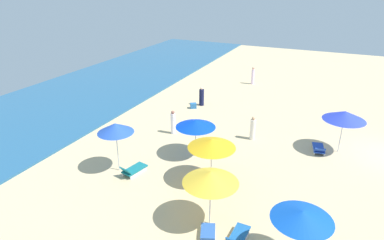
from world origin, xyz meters
TOP-DOWN VIEW (x-y plane):
  - ocean at (0.00, 24.05)m, footprint 60.00×11.91m
  - umbrella_0 at (-10.36, 3.86)m, footprint 2.15×2.15m
  - umbrella_1 at (-4.55, 10.40)m, footprint 2.26×2.26m
  - umbrella_2 at (-9.64, 7.49)m, footprint 2.29×2.29m
  - lounge_chair_2_0 at (-10.23, 6.07)m, footprint 1.50×0.63m
  - lounge_chair_2_1 at (-10.61, 7.18)m, footprint 1.47×1.01m
  - umbrella_3 at (-6.70, 8.59)m, footprint 2.36×2.36m
  - umbrella_4 at (-7.69, 13.50)m, footprint 1.88×1.88m
  - lounge_chair_4_0 at (-7.68, 12.60)m, footprint 1.57×0.93m
  - umbrella_5 at (-0.52, 2.87)m, footprint 2.40×2.40m
  - lounge_chair_5_0 at (-1.08, 3.93)m, footprint 1.57×0.88m
  - beachgoer_0 at (-1.02, 7.99)m, footprint 0.43×0.43m
  - beachgoer_1 at (10.81, 11.16)m, footprint 0.40×0.40m
  - beachgoer_2 at (-2.37, 12.99)m, footprint 0.39×0.39m
  - beachgoer_3 at (3.35, 13.38)m, footprint 0.55×0.55m
  - cooler_box_0 at (2.44, 13.70)m, footprint 0.54×0.58m

SIDE VIEW (x-z plane):
  - ocean at x=0.00m, z-range 0.00..0.12m
  - cooler_box_0 at x=2.44m, z-range 0.00..0.42m
  - lounge_chair_5_0 at x=-1.08m, z-range -0.07..0.52m
  - lounge_chair_4_0 at x=-7.68m, z-range -0.08..0.56m
  - lounge_chair_2_1 at x=-10.61m, z-range -0.11..0.59m
  - lounge_chair_2_0 at x=-10.23m, z-range -0.09..0.61m
  - beachgoer_3 at x=3.35m, z-range -0.07..1.47m
  - beachgoer_0 at x=-1.02m, z-range -0.05..1.50m
  - beachgoer_2 at x=-2.37m, z-range -0.04..1.58m
  - beachgoer_1 at x=10.81m, z-range -0.02..1.66m
  - umbrella_1 at x=-4.55m, z-range 0.92..3.18m
  - umbrella_0 at x=-10.36m, z-range 0.99..3.33m
  - umbrella_3 at x=-6.70m, z-range 0.99..3.39m
  - umbrella_2 at x=-9.64m, z-range 1.02..3.57m
  - umbrella_5 at x=-0.52m, z-range 1.02..3.61m
  - umbrella_4 at x=-7.69m, z-range 1.12..3.88m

